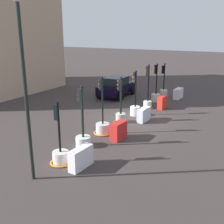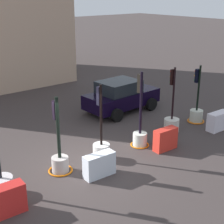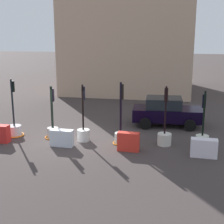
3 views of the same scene
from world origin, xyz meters
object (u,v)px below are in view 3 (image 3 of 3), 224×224
traffic_light_2 (15,128)px  car_black_sedan (166,111)px  traffic_light_5 (121,132)px  traffic_light_6 (165,135)px  construction_barrier_3 (128,142)px  construction_barrier_2 (62,138)px  traffic_light_4 (83,131)px  traffic_light_3 (53,128)px  traffic_light_7 (202,138)px  construction_barrier_1 (0,134)px  construction_barrier_4 (204,148)px

traffic_light_2 → car_black_sedan: 8.41m
traffic_light_5 → traffic_light_6: (2.09, 0.19, -0.10)m
traffic_light_5 → construction_barrier_3: traffic_light_5 is taller
traffic_light_6 → construction_barrier_2: (-4.77, -1.06, -0.10)m
construction_barrier_3 → traffic_light_5: bearing=119.4°
traffic_light_4 → construction_barrier_2: bearing=-130.5°
traffic_light_3 → car_black_sedan: bearing=30.8°
traffic_light_3 → traffic_light_5: bearing=-3.7°
traffic_light_2 → traffic_light_7: traffic_light_2 is taller
construction_barrier_1 → construction_barrier_3: bearing=-0.1°
traffic_light_2 → traffic_light_4: size_ratio=1.05×
traffic_light_4 → construction_barrier_3: (2.38, -0.96, -0.09)m
traffic_light_3 → construction_barrier_2: bearing=-52.1°
traffic_light_4 → construction_barrier_2: size_ratio=2.56×
construction_barrier_3 → construction_barrier_2: bearing=179.5°
traffic_light_5 → construction_barrier_4: bearing=-15.0°
traffic_light_6 → construction_barrier_4: bearing=-35.0°
traffic_light_4 → construction_barrier_3: bearing=-22.0°
traffic_light_6 → traffic_light_3: bearing=179.6°
traffic_light_3 → traffic_light_4: bearing=-5.5°
traffic_light_6 → car_black_sedan: traffic_light_6 is taller
construction_barrier_3 → construction_barrier_4: 3.32m
traffic_light_7 → construction_barrier_1: traffic_light_7 is taller
traffic_light_4 → car_black_sedan: 5.29m
traffic_light_5 → car_black_sedan: 4.13m
construction_barrier_2 → construction_barrier_1: bearing=-179.6°
traffic_light_4 → construction_barrier_4: (5.70, -1.09, -0.12)m
traffic_light_2 → traffic_light_4: bearing=-1.7°
traffic_light_4 → traffic_light_5: size_ratio=0.94×
traffic_light_2 → construction_barrier_3: size_ratio=2.97×
traffic_light_4 → construction_barrier_2: traffic_light_4 is taller
construction_barrier_2 → traffic_light_6: bearing=12.5°
traffic_light_2 → construction_barrier_1: (-0.25, -1.06, 0.04)m
traffic_light_7 → traffic_light_3: bearing=179.8°
traffic_light_5 → traffic_light_7: (3.84, 0.21, -0.15)m
construction_barrier_1 → car_black_sedan: (7.94, 4.46, 0.38)m
construction_barrier_3 → traffic_light_3: bearing=164.4°
traffic_light_3 → construction_barrier_3: (4.04, -1.12, -0.08)m
traffic_light_3 → traffic_light_5: (3.53, -0.23, 0.09)m
traffic_light_6 → car_black_sedan: size_ratio=0.72×
construction_barrier_2 → traffic_light_4: bearing=49.5°
traffic_light_3 → construction_barrier_3: size_ratio=2.66×
traffic_light_6 → car_black_sedan: 3.39m
traffic_light_2 → traffic_light_6: 7.70m
traffic_light_2 → construction_barrier_3: traffic_light_2 is taller
traffic_light_5 → traffic_light_6: size_ratio=1.05×
traffic_light_5 → construction_barrier_2: 2.82m
traffic_light_4 → construction_barrier_3: traffic_light_4 is taller
traffic_light_2 → traffic_light_3: bearing=1.4°
traffic_light_5 → traffic_light_6: traffic_light_5 is taller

